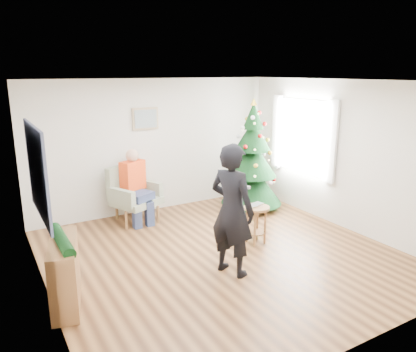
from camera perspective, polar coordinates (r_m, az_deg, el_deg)
floor at (r=6.33m, az=1.98°, el=-10.99°), size 5.00×5.00×0.00m
ceiling at (r=5.72m, az=2.21°, el=13.23°), size 5.00×5.00×0.00m
wall_back at (r=8.07m, az=-7.42°, el=4.22°), size 5.00×0.00×5.00m
wall_front at (r=4.10m, az=21.16°, el=-6.91°), size 5.00×0.00×5.00m
wall_left at (r=5.07m, az=-22.63°, el=-2.99°), size 0.00×5.00×5.00m
wall_right at (r=7.50m, az=18.51°, el=2.80°), size 0.00×5.00×5.00m
window_panel at (r=8.13m, az=13.22°, el=5.46°), size 0.04×1.30×1.40m
curtains at (r=8.11m, az=13.06°, el=5.45°), size 0.05×1.75×1.50m
christmas_tree at (r=8.15m, az=6.23°, el=2.21°), size 1.23×1.23×2.22m
stool at (r=6.66m, az=6.79°, el=-6.78°), size 0.42×0.42×0.62m
laptop at (r=6.55m, az=6.87°, el=-4.19°), size 0.39×0.31×0.03m
armchair at (r=7.67m, az=-10.34°, el=-3.49°), size 1.00×0.99×1.04m
seated_person at (r=7.54m, az=-10.12°, el=-1.29°), size 0.58×0.74×1.35m
standing_man at (r=5.48m, az=3.39°, el=-4.83°), size 0.66×0.78×1.83m
game_controller at (r=5.47m, az=5.32°, el=-1.55°), size 0.08×0.13×0.04m
console at (r=5.25m, az=-19.47°, el=-12.73°), size 0.53×1.04×0.80m
garland at (r=5.07m, az=-19.88°, el=-8.49°), size 0.14×0.90×0.14m
tapestry at (r=5.30m, az=-22.92°, el=0.51°), size 0.03×1.50×1.15m
framed_picture at (r=7.88m, az=-8.80°, el=7.97°), size 0.52×0.05×0.42m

